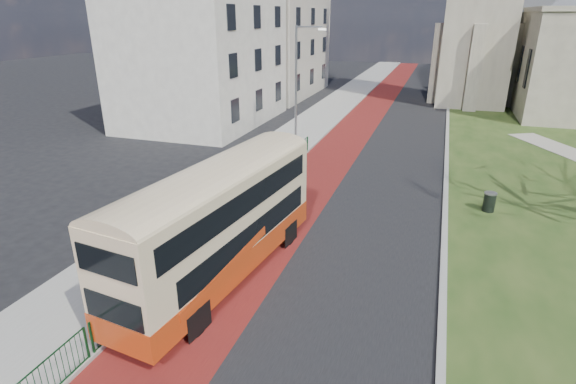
% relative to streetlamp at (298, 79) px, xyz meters
% --- Properties ---
extents(ground, '(160.00, 160.00, 0.00)m').
position_rel_streetlamp_xyz_m(ground, '(4.35, -18.00, -4.59)').
color(ground, black).
rests_on(ground, ground).
extents(road_carriageway, '(9.00, 120.00, 0.01)m').
position_rel_streetlamp_xyz_m(road_carriageway, '(5.85, 2.00, -4.59)').
color(road_carriageway, black).
rests_on(road_carriageway, ground).
extents(bus_lane, '(3.40, 120.00, 0.01)m').
position_rel_streetlamp_xyz_m(bus_lane, '(3.15, 2.00, -4.59)').
color(bus_lane, '#591414').
rests_on(bus_lane, ground).
extents(pavement_west, '(4.00, 120.00, 0.12)m').
position_rel_streetlamp_xyz_m(pavement_west, '(-0.65, 2.00, -4.53)').
color(pavement_west, gray).
rests_on(pavement_west, ground).
extents(kerb_west, '(0.25, 120.00, 0.13)m').
position_rel_streetlamp_xyz_m(kerb_west, '(1.35, 2.00, -4.53)').
color(kerb_west, '#999993').
rests_on(kerb_west, ground).
extents(kerb_east, '(0.25, 80.00, 0.13)m').
position_rel_streetlamp_xyz_m(kerb_east, '(10.45, 4.00, -4.53)').
color(kerb_east, '#999993').
rests_on(kerb_east, ground).
extents(pedestrian_railing, '(0.07, 24.00, 1.12)m').
position_rel_streetlamp_xyz_m(pedestrian_railing, '(1.40, -14.00, -4.04)').
color(pedestrian_railing, '#0D3D19').
rests_on(pedestrian_railing, ground).
extents(street_block_near, '(10.30, 14.30, 13.00)m').
position_rel_streetlamp_xyz_m(street_block_near, '(-9.65, 4.00, 1.92)').
color(street_block_near, beige).
rests_on(street_block_near, ground).
extents(street_block_far, '(10.30, 16.30, 11.50)m').
position_rel_streetlamp_xyz_m(street_block_far, '(-9.65, 20.00, 1.17)').
color(street_block_far, beige).
rests_on(street_block_far, ground).
extents(streetlamp, '(2.13, 0.18, 8.00)m').
position_rel_streetlamp_xyz_m(streetlamp, '(0.00, 0.00, 0.00)').
color(streetlamp, gray).
rests_on(streetlamp, pavement_west).
extents(bus, '(3.42, 9.93, 4.07)m').
position_rel_streetlamp_xyz_m(bus, '(2.97, -18.23, -2.27)').
color(bus, '#B63710').
rests_on(bus, ground).
extents(litter_bin, '(0.77, 0.77, 0.94)m').
position_rel_streetlamp_xyz_m(litter_bin, '(12.38, -9.01, -4.08)').
color(litter_bin, black).
rests_on(litter_bin, grass_green).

